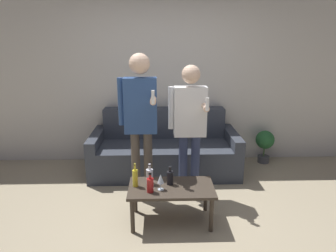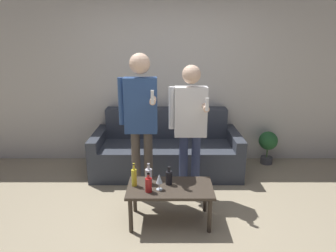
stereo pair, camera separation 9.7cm
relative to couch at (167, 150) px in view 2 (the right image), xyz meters
name	(u,v)px [view 2 (the right image)]	position (x,y,z in m)	size (l,w,h in m)	color
ground_plane	(169,232)	(0.03, -1.53, -0.31)	(16.00, 16.00, 0.00)	tan
wall_back	(169,76)	(0.03, 0.46, 1.04)	(8.00, 0.06, 2.70)	silver
couch	(167,150)	(0.00, 0.00, 0.00)	(2.10, 0.91, 0.88)	#383D47
coffee_table	(170,191)	(0.04, -1.34, 0.04)	(0.89, 0.48, 0.41)	#3D3328
bottle_orange	(134,177)	(-0.33, -1.31, 0.19)	(0.06, 0.06, 0.25)	yellow
bottle_green	(169,177)	(0.03, -1.28, 0.17)	(0.07, 0.07, 0.20)	black
bottle_dark	(149,176)	(-0.18, -1.26, 0.18)	(0.07, 0.07, 0.23)	silver
bottle_yellow	(149,184)	(-0.17, -1.44, 0.17)	(0.07, 0.07, 0.20)	#B21E1E
wine_glass_near	(159,179)	(-0.07, -1.40, 0.21)	(0.07, 0.07, 0.17)	silver
person_standing_left	(141,114)	(-0.29, -0.83, 0.75)	(0.44, 0.43, 1.75)	brown
person_standing_right	(190,121)	(0.28, -0.76, 0.65)	(0.45, 0.41, 1.61)	navy
potted_plant	(268,143)	(1.58, 0.23, 0.02)	(0.29, 0.29, 0.52)	#4C4C51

